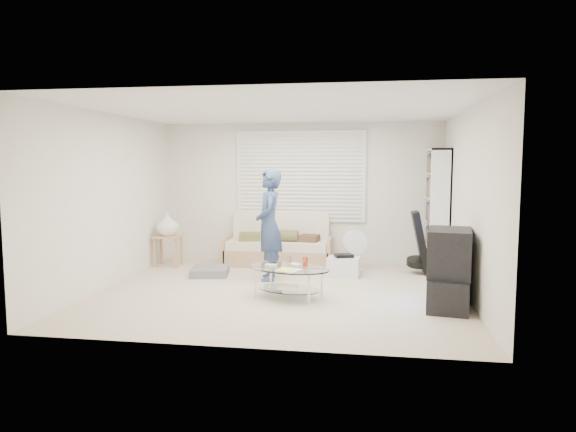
% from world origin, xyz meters
% --- Properties ---
extents(ground, '(5.00, 5.00, 0.00)m').
position_xyz_m(ground, '(0.00, 0.00, 0.00)').
color(ground, '#B9A78F').
rests_on(ground, ground).
extents(room_shell, '(5.02, 4.52, 2.51)m').
position_xyz_m(room_shell, '(0.00, 0.48, 1.63)').
color(room_shell, white).
rests_on(room_shell, ground).
extents(window_blinds, '(2.32, 0.08, 1.62)m').
position_xyz_m(window_blinds, '(0.00, 2.20, 1.55)').
color(window_blinds, silver).
rests_on(window_blinds, ground).
extents(futon_sofa, '(1.87, 0.75, 0.91)m').
position_xyz_m(futon_sofa, '(-0.34, 1.87, 0.30)').
color(futon_sofa, tan).
rests_on(futon_sofa, ground).
extents(grey_floor_pillow, '(0.65, 0.65, 0.13)m').
position_xyz_m(grey_floor_pillow, '(-1.27, 0.83, 0.06)').
color(grey_floor_pillow, slate).
rests_on(grey_floor_pillow, ground).
extents(side_table, '(0.47, 0.38, 0.93)m').
position_xyz_m(side_table, '(-2.22, 1.45, 0.69)').
color(side_table, tan).
rests_on(side_table, ground).
extents(bookshelf, '(0.32, 0.85, 2.02)m').
position_xyz_m(bookshelf, '(2.32, 1.76, 1.01)').
color(bookshelf, white).
rests_on(bookshelf, ground).
extents(guitar_case, '(0.38, 0.37, 1.00)m').
position_xyz_m(guitar_case, '(2.05, 1.47, 0.44)').
color(guitar_case, black).
rests_on(guitar_case, ground).
extents(floor_fan, '(0.42, 0.28, 0.69)m').
position_xyz_m(floor_fan, '(1.01, 1.53, 0.40)').
color(floor_fan, white).
rests_on(floor_fan, ground).
extents(storage_bin, '(0.54, 0.41, 0.35)m').
position_xyz_m(storage_bin, '(0.84, 1.12, 0.16)').
color(storage_bin, white).
rests_on(storage_bin, ground).
extents(tv_unit, '(0.62, 0.96, 0.98)m').
position_xyz_m(tv_unit, '(2.20, -0.48, 0.48)').
color(tv_unit, black).
rests_on(tv_unit, ground).
extents(coffee_table, '(1.27, 1.00, 0.53)m').
position_xyz_m(coffee_table, '(0.18, -0.35, 0.33)').
color(coffee_table, silver).
rests_on(coffee_table, ground).
extents(standing_person, '(0.52, 0.69, 1.69)m').
position_xyz_m(standing_person, '(-0.28, 0.68, 0.85)').
color(standing_person, navy).
rests_on(standing_person, ground).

